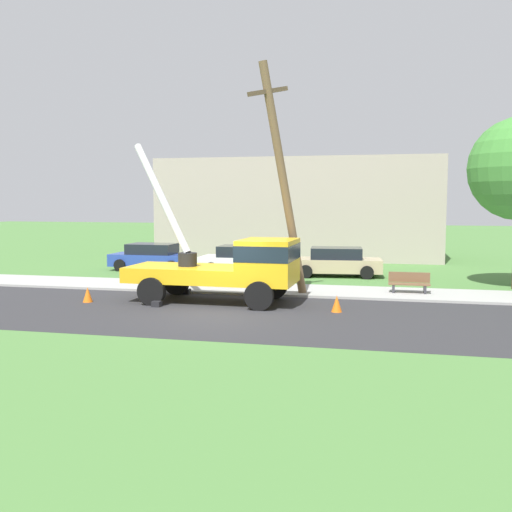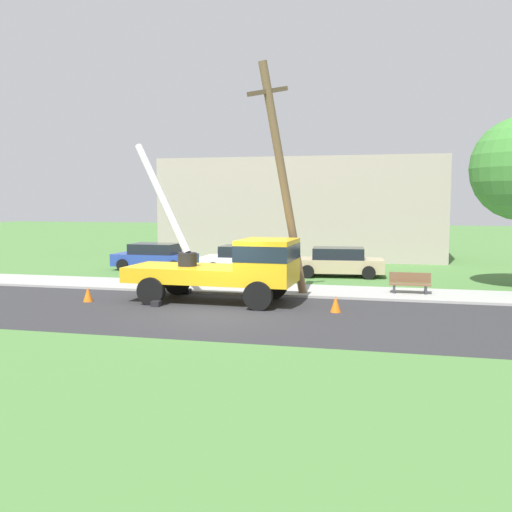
# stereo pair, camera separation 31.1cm
# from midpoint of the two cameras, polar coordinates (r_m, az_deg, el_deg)

# --- Properties ---
(ground_plane) EXTENTS (120.00, 120.00, 0.00)m
(ground_plane) POSITION_cam_midpoint_polar(r_m,az_deg,el_deg) (30.86, 2.37, -1.46)
(ground_plane) COLOR #477538
(road_asphalt) EXTENTS (80.00, 7.43, 0.01)m
(road_asphalt) POSITION_cam_midpoint_polar(r_m,az_deg,el_deg) (19.33, -4.14, -5.66)
(road_asphalt) COLOR #2B2B2D
(road_asphalt) RESTS_ON ground
(sidewalk_strip) EXTENTS (80.00, 2.96, 0.10)m
(sidewalk_strip) POSITION_cam_midpoint_polar(r_m,az_deg,el_deg) (24.26, -0.55, -3.25)
(sidewalk_strip) COLOR #9E9E99
(sidewalk_strip) RESTS_ON ground
(utility_truck) EXTENTS (6.76, 3.21, 5.98)m
(utility_truck) POSITION_cam_midpoint_polar(r_m,az_deg,el_deg) (21.13, -2.63, -0.84)
(utility_truck) COLOR gold
(utility_truck) RESTS_ON ground
(leaning_utility_pole) EXTENTS (2.02, 2.31, 8.84)m
(leaning_utility_pole) POSITION_cam_midpoint_polar(r_m,az_deg,el_deg) (22.12, 2.27, 7.58)
(leaning_utility_pole) COLOR brown
(leaning_utility_pole) RESTS_ON ground
(traffic_cone_ahead) EXTENTS (0.36, 0.36, 0.56)m
(traffic_cone_ahead) POSITION_cam_midpoint_polar(r_m,az_deg,el_deg) (19.67, 7.50, -4.68)
(traffic_cone_ahead) COLOR orange
(traffic_cone_ahead) RESTS_ON ground
(traffic_cone_behind) EXTENTS (0.36, 0.36, 0.56)m
(traffic_cone_behind) POSITION_cam_midpoint_polar(r_m,az_deg,el_deg) (22.29, -16.62, -3.66)
(traffic_cone_behind) COLOR orange
(traffic_cone_behind) RESTS_ON ground
(parked_sedan_blue) EXTENTS (4.41, 2.04, 1.42)m
(parked_sedan_blue) POSITION_cam_midpoint_polar(r_m,az_deg,el_deg) (31.60, -10.45, -0.08)
(parked_sedan_blue) COLOR #263F99
(parked_sedan_blue) RESTS_ON ground
(parked_sedan_white) EXTENTS (4.42, 2.05, 1.42)m
(parked_sedan_white) POSITION_cam_midpoint_polar(r_m,az_deg,el_deg) (29.59, -1.52, -0.37)
(parked_sedan_white) COLOR silver
(parked_sedan_white) RESTS_ON ground
(parked_sedan_tan) EXTENTS (4.55, 2.28, 1.42)m
(parked_sedan_tan) POSITION_cam_midpoint_polar(r_m,az_deg,el_deg) (28.79, 7.59, -0.58)
(parked_sedan_tan) COLOR tan
(parked_sedan_tan) RESTS_ON ground
(park_bench) EXTENTS (1.60, 0.45, 0.90)m
(park_bench) POSITION_cam_midpoint_polar(r_m,az_deg,el_deg) (23.63, 14.47, -2.65)
(park_bench) COLOR brown
(park_bench) RESTS_ON ground
(lowrise_building_backdrop) EXTENTS (18.00, 6.00, 6.40)m
(lowrise_building_backdrop) POSITION_cam_midpoint_polar(r_m,az_deg,el_deg) (38.35, 4.04, 4.69)
(lowrise_building_backdrop) COLOR #A5998C
(lowrise_building_backdrop) RESTS_ON ground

